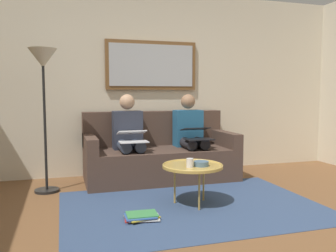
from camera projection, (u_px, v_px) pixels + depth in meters
name	position (u px, v px, depth m)	size (l,w,h in m)	color
ground_plane	(230.00, 245.00, 2.81)	(6.00, 5.20, 0.10)	brown
wall_rear	(150.00, 83.00, 5.17)	(6.00, 0.12, 2.60)	beige
area_rug	(192.00, 206.00, 3.62)	(2.60, 1.80, 0.01)	#33476B
couch	(159.00, 155.00, 4.80)	(1.98, 0.90, 0.90)	#4C382D
framed_mirror	(152.00, 65.00, 5.05)	(1.32, 0.05, 0.69)	brown
coffee_table	(193.00, 166.00, 3.63)	(0.62, 0.62, 0.43)	tan
cup	(190.00, 163.00, 3.51)	(0.07, 0.07, 0.09)	silver
bowl	(201.00, 164.00, 3.58)	(0.15, 0.15, 0.05)	slate
person_left	(190.00, 133.00, 4.83)	(0.38, 0.58, 1.14)	#235B84
laptop_black	(197.00, 133.00, 4.59)	(0.35, 0.37, 0.15)	black
person_right	(129.00, 135.00, 4.58)	(0.38, 0.58, 1.14)	#2D3342
laptop_white	(133.00, 136.00, 4.34)	(0.35, 0.33, 0.14)	white
magazine_stack	(142.00, 216.00, 3.23)	(0.34, 0.27, 0.05)	red
standing_lamp	(43.00, 74.00, 4.03)	(0.32, 0.32, 1.66)	black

